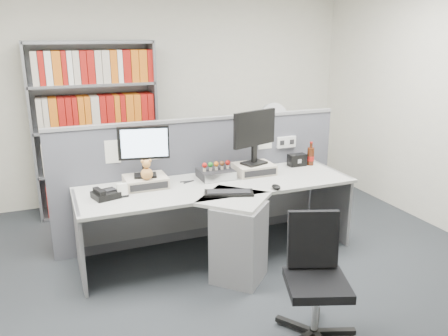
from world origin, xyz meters
name	(u,v)px	position (x,y,z in m)	size (l,w,h in m)	color
ground	(253,296)	(0.00, 0.00, 0.00)	(5.50, 5.50, 0.00)	#31353A
room_shell	(258,75)	(0.00, 0.00, 1.79)	(5.04, 5.54, 2.72)	silver
partition	(203,178)	(0.00, 1.25, 0.65)	(3.00, 0.08, 1.27)	#575863
desk	(226,218)	(0.00, 0.60, 0.46)	(2.60, 1.20, 0.72)	#B1B1AB
monitor_riser_left	(146,182)	(-0.64, 0.98, 0.77)	(0.38, 0.31, 0.10)	beige
monitor_riser_right	(254,169)	(0.46, 0.98, 0.77)	(0.38, 0.31, 0.10)	beige
monitor_left	(144,147)	(-0.64, 0.98, 1.10)	(0.46, 0.18, 0.47)	black
monitor_right	(255,133)	(0.45, 0.98, 1.14)	(0.51, 0.23, 0.54)	black
desktop_pc	(216,174)	(0.05, 0.99, 0.76)	(0.32, 0.29, 0.09)	black
figurines	(216,165)	(0.05, 0.97, 0.86)	(0.29, 0.05, 0.09)	beige
keyboard	(229,193)	(-0.01, 0.51, 0.73)	(0.46, 0.29, 0.03)	black
mouse	(276,187)	(0.44, 0.47, 0.74)	(0.07, 0.11, 0.04)	black
desk_phone	(105,194)	(-1.03, 0.81, 0.75)	(0.25, 0.24, 0.09)	black
desk_calendar	(122,191)	(-0.89, 0.79, 0.77)	(0.10, 0.07, 0.12)	black
plush_toy	(147,171)	(-0.65, 0.88, 0.90)	(0.11, 0.11, 0.19)	#CE8C44
speaker	(297,160)	(1.00, 1.06, 0.78)	(0.19, 0.11, 0.13)	black
cola_bottle	(311,156)	(1.15, 1.04, 0.81)	(0.08, 0.08, 0.25)	#3F190A
shelving_unit	(96,131)	(-0.90, 2.44, 0.98)	(1.41, 0.40, 2.00)	gray
filing_cabinet	(272,173)	(1.20, 1.99, 0.35)	(0.45, 0.61, 0.70)	gray
desk_fan	(273,119)	(1.20, 1.99, 1.05)	(0.32, 0.20, 0.55)	white
office_chair	(315,274)	(0.20, -0.58, 0.47)	(0.58, 0.58, 0.87)	silver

